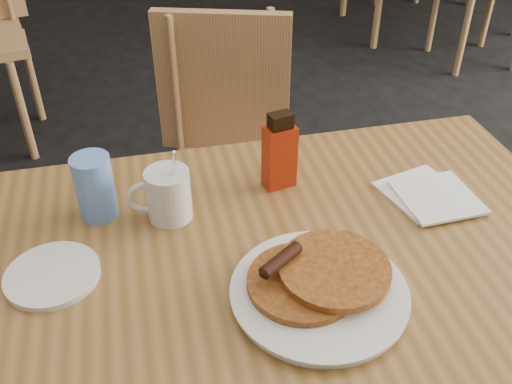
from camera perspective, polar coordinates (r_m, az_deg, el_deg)
main_table at (r=1.09m, az=2.95°, el=-7.90°), size 1.28×0.88×0.75m
chair_main_far at (r=1.78m, az=-2.66°, el=5.27°), size 0.51×0.52×0.92m
pancake_plate at (r=0.98m, az=6.25°, el=-9.38°), size 0.30×0.30×0.07m
coffee_mug at (r=1.13m, az=-8.89°, el=-0.20°), size 0.13×0.09×0.17m
syrup_bottle at (r=1.19m, az=2.37°, el=3.91°), size 0.07×0.06×0.17m
napkin_stack at (r=1.25m, az=16.99°, el=-0.28°), size 0.19×0.20×0.01m
blue_tumbler at (r=1.15m, az=-15.82°, el=0.49°), size 0.08×0.08×0.13m
side_saucer at (r=1.07m, az=-19.69°, el=-7.81°), size 0.21×0.21×0.01m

